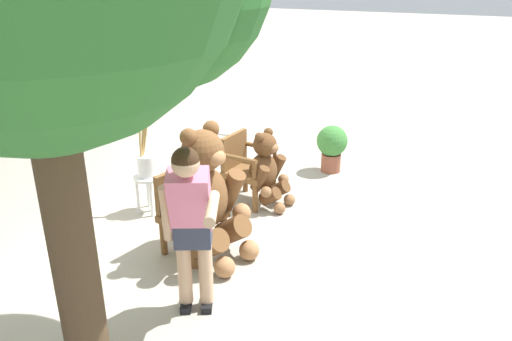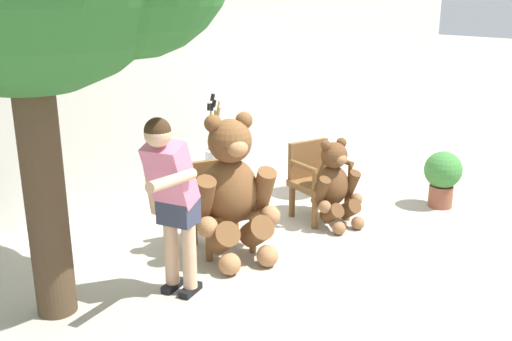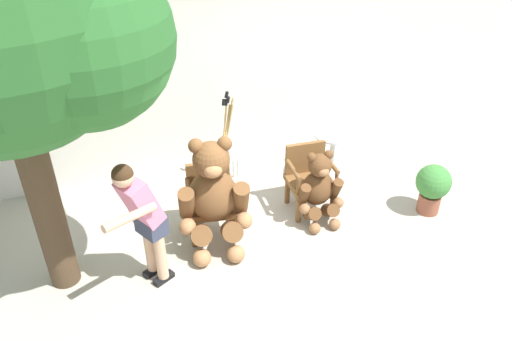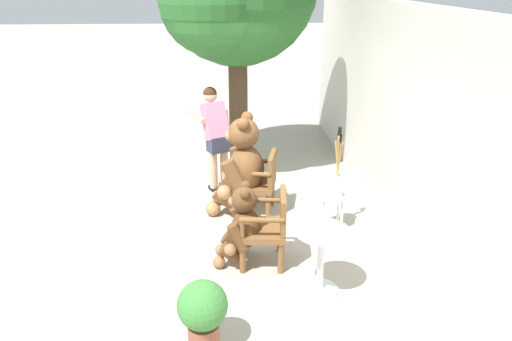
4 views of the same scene
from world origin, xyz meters
TOP-DOWN VIEW (x-y plane):
  - ground_plane at (0.00, 0.00)m, footprint 60.00×60.00m
  - back_wall at (0.00, 2.40)m, footprint 10.00×0.16m
  - wooden_chair_left at (-0.65, 0.71)m, footprint 0.65×0.62m
  - wooden_chair_right at (0.67, 0.71)m, footprint 0.60×0.57m
  - teddy_bear_large at (-0.68, 0.45)m, footprint 0.86×0.86m
  - teddy_bear_small at (0.66, 0.42)m, footprint 0.58×0.57m
  - person_visitor at (-1.52, 0.10)m, footprint 0.66×0.69m
  - white_stool at (-0.11, 1.62)m, footprint 0.34×0.34m
  - brush_bucket at (-0.11, 1.62)m, footprint 0.22×0.22m
  - round_side_table at (1.28, 1.20)m, footprint 0.56×0.56m
  - potted_plant at (2.07, 0.04)m, footprint 0.44×0.44m

SIDE VIEW (x-z plane):
  - ground_plane at x=0.00m, z-range 0.00..0.00m
  - white_stool at x=-0.11m, z-range 0.13..0.59m
  - potted_plant at x=2.07m, z-range 0.06..0.74m
  - round_side_table at x=1.28m, z-range 0.09..0.81m
  - wooden_chair_left at x=-0.65m, z-range 0.03..0.89m
  - wooden_chair_right at x=0.67m, z-range 0.03..0.89m
  - teddy_bear_small at x=0.66m, z-range -0.01..0.96m
  - brush_bucket at x=-0.11m, z-range 0.19..1.11m
  - teddy_bear_large at x=-0.68m, z-range -0.01..1.38m
  - person_visitor at x=-1.52m, z-range 0.14..1.70m
  - back_wall at x=0.00m, z-range 0.00..2.80m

